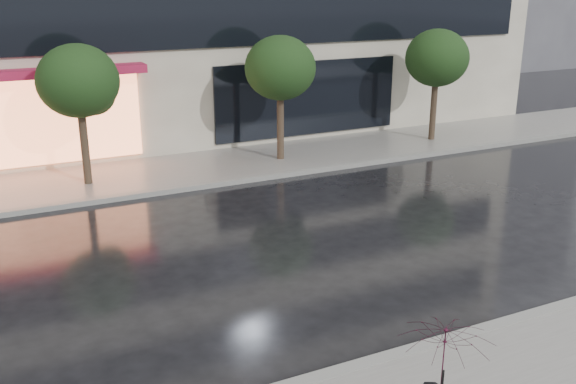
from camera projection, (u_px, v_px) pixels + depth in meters
ground at (372, 327)px, 10.84m from camera, size 120.00×120.00×0.00m
sidewalk_far at (188, 170)px, 19.57m from camera, size 60.00×3.50×0.12m
curb_near at (407, 353)px, 9.96m from camera, size 60.00×0.25×0.14m
curb_far at (207, 185)px, 18.07m from camera, size 60.00×0.25×0.14m
tree_mid_west at (80, 83)px, 17.26m from camera, size 2.20×2.20×3.99m
tree_mid_east at (282, 70)px, 19.74m from camera, size 2.20×2.20×3.99m
tree_far_east at (438, 60)px, 22.23m from camera, size 2.20×2.20×3.99m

